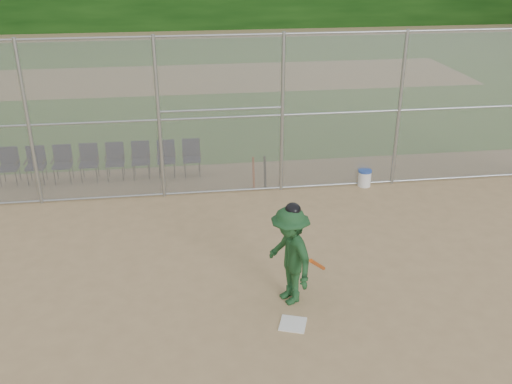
{
  "coord_description": "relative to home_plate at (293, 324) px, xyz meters",
  "views": [
    {
      "loc": [
        -1.5,
        -8.33,
        6.03
      ],
      "look_at": [
        0.0,
        2.5,
        1.1
      ],
      "focal_mm": 40.0,
      "sensor_mm": 36.0,
      "label": 1
    }
  ],
  "objects": [
    {
      "name": "dirt_patch_far",
      "position": [
        -0.2,
        18.6,
        -0.0
      ],
      "size": [
        24.0,
        24.0,
        0.0
      ],
      "primitive_type": "plane",
      "color": "tan",
      "rests_on": "ground"
    },
    {
      "name": "chair_6",
      "position": [
        -2.13,
        6.93,
        0.47
      ],
      "size": [
        0.54,
        0.52,
        0.96
      ],
      "primitive_type": null,
      "color": "black",
      "rests_on": "ground"
    },
    {
      "name": "chair_1",
      "position": [
        -5.55,
        6.93,
        0.47
      ],
      "size": [
        0.54,
        0.52,
        0.96
      ],
      "primitive_type": null,
      "color": "black",
      "rests_on": "ground"
    },
    {
      "name": "batter_at_plate",
      "position": [
        0.06,
        0.72,
        0.92
      ],
      "size": [
        1.15,
        1.39,
        1.93
      ],
      "color": "#1D4924",
      "rests_on": "ground"
    },
    {
      "name": "spare_bats",
      "position": [
        0.25,
        5.78,
        0.41
      ],
      "size": [
        0.36,
        0.24,
        0.85
      ],
      "color": "#D84C14",
      "rests_on": "ground"
    },
    {
      "name": "chair_2",
      "position": [
        -4.87,
        6.93,
        0.47
      ],
      "size": [
        0.54,
        0.52,
        0.96
      ],
      "primitive_type": null,
      "color": "black",
      "rests_on": "ground"
    },
    {
      "name": "backstop_fence",
      "position": [
        -0.2,
        5.6,
        2.06
      ],
      "size": [
        16.09,
        0.09,
        4.0
      ],
      "color": "gray",
      "rests_on": "ground"
    },
    {
      "name": "chair_3",
      "position": [
        -4.18,
        6.93,
        0.47
      ],
      "size": [
        0.54,
        0.52,
        0.96
      ],
      "primitive_type": null,
      "color": "black",
      "rests_on": "ground"
    },
    {
      "name": "home_plate",
      "position": [
        0.0,
        0.0,
        0.0
      ],
      "size": [
        0.56,
        0.56,
        0.02
      ],
      "primitive_type": "cube",
      "rotation": [
        0.0,
        0.0,
        -0.34
      ],
      "color": "white",
      "rests_on": "ground"
    },
    {
      "name": "grass_strip",
      "position": [
        -0.2,
        18.6,
        -0.0
      ],
      "size": [
        100.0,
        100.0,
        0.0
      ],
      "primitive_type": "plane",
      "color": "#32691F",
      "rests_on": "ground"
    },
    {
      "name": "chair_0",
      "position": [
        -6.24,
        6.93,
        0.47
      ],
      "size": [
        0.54,
        0.52,
        0.96
      ],
      "primitive_type": null,
      "color": "black",
      "rests_on": "ground"
    },
    {
      "name": "chair_4",
      "position": [
        -3.5,
        6.93,
        0.47
      ],
      "size": [
        0.54,
        0.52,
        0.96
      ],
      "primitive_type": null,
      "color": "black",
      "rests_on": "ground"
    },
    {
      "name": "chair_5",
      "position": [
        -2.82,
        6.93,
        0.47
      ],
      "size": [
        0.54,
        0.52,
        0.96
      ],
      "primitive_type": null,
      "color": "black",
      "rests_on": "ground"
    },
    {
      "name": "water_cooler",
      "position": [
        3.01,
        5.52,
        0.22
      ],
      "size": [
        0.35,
        0.35,
        0.44
      ],
      "color": "white",
      "rests_on": "ground"
    },
    {
      "name": "chair_7",
      "position": [
        -1.45,
        6.93,
        0.47
      ],
      "size": [
        0.54,
        0.52,
        0.96
      ],
      "primitive_type": null,
      "color": "black",
      "rests_on": "ground"
    },
    {
      "name": "ground",
      "position": [
        -0.2,
        0.6,
        -0.01
      ],
      "size": [
        100.0,
        100.0,
        0.0
      ],
      "primitive_type": "plane",
      "color": "tan",
      "rests_on": "ground"
    }
  ]
}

